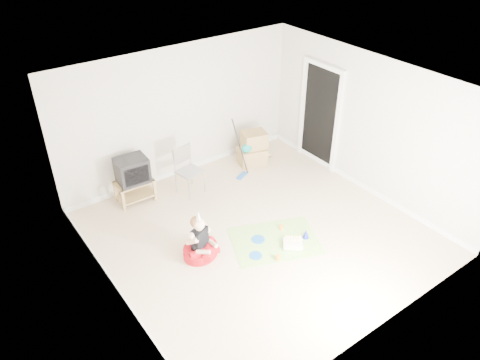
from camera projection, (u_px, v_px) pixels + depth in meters
ground at (259, 233)px, 7.93m from camera, size 5.00×5.00×0.00m
doorway_recess at (320, 117)px, 9.42m from camera, size 0.02×0.90×2.05m
tv_stand at (135, 189)px, 8.60m from camera, size 0.69×0.44×0.43m
crt_tv at (132, 170)px, 8.38m from camera, size 0.57×0.48×0.47m
folding_chair at (190, 171)px, 8.73m from camera, size 0.50×0.48×0.95m
cardboard_boxes at (253, 149)px, 9.70m from camera, size 0.67×0.57×0.70m
floor_mop at (242, 165)px, 9.30m from camera, size 0.30×0.36×1.16m
book_pile at (265, 154)px, 10.14m from camera, size 0.27×0.30×0.08m
seated_woman at (200, 246)px, 7.37m from camera, size 0.77×0.77×0.86m
party_mat at (275, 241)px, 7.75m from camera, size 1.70×1.48×0.01m
birthday_cake at (293, 244)px, 7.62m from camera, size 0.40×0.39×0.15m
blue_plate_near at (258, 239)px, 7.77m from camera, size 0.31×0.31×0.01m
blue_plate_far at (256, 256)px, 7.44m from camera, size 0.29×0.29×0.01m
orange_cup_near at (281, 227)px, 7.99m from camera, size 0.08×0.08×0.08m
orange_cup_far at (278, 258)px, 7.34m from camera, size 0.11×0.11×0.09m
blue_party_hat at (306, 234)px, 7.78m from camera, size 0.16×0.16×0.17m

